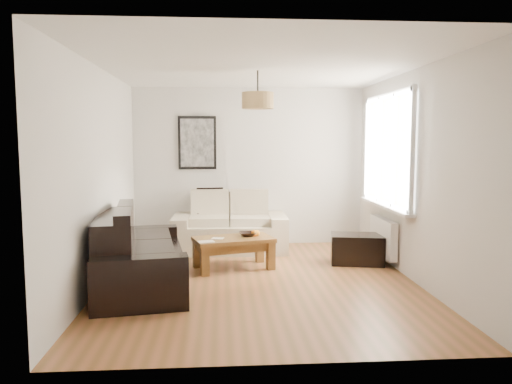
{
  "coord_description": "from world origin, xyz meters",
  "views": [
    {
      "loc": [
        -0.46,
        -5.84,
        1.72
      ],
      "look_at": [
        0.0,
        0.6,
        1.05
      ],
      "focal_mm": 34.19,
      "sensor_mm": 36.0,
      "label": 1
    }
  ],
  "objects": [
    {
      "name": "ottoman",
      "position": [
        1.45,
        0.81,
        0.21
      ],
      "size": [
        0.8,
        0.59,
        0.41
      ],
      "primitive_type": "cube",
      "rotation": [
        0.0,
        0.0,
        -0.19
      ],
      "color": "black",
      "rests_on": "floor"
    },
    {
      "name": "loveseat_cream",
      "position": [
        -0.33,
        1.78,
        0.44
      ],
      "size": [
        1.79,
        1.01,
        0.88
      ],
      "primitive_type": null,
      "rotation": [
        0.0,
        0.0,
        -0.02
      ],
      "color": "#BBAC97",
      "rests_on": "floor"
    },
    {
      "name": "wall_left",
      "position": [
        -1.9,
        0.0,
        1.3
      ],
      "size": [
        0.04,
        4.5,
        2.6
      ],
      "primitive_type": null,
      "color": "silver",
      "rests_on": "floor"
    },
    {
      "name": "wall_back",
      "position": [
        0.0,
        2.25,
        1.3
      ],
      "size": [
        3.8,
        0.04,
        2.6
      ],
      "primitive_type": null,
      "color": "silver",
      "rests_on": "floor"
    },
    {
      "name": "orange_a",
      "position": [
        -0.01,
        0.72,
        0.47
      ],
      "size": [
        0.08,
        0.08,
        0.08
      ],
      "primitive_type": "sphere",
      "rotation": [
        0.0,
        0.0,
        -0.06
      ],
      "color": "orange",
      "rests_on": "fruit_bowl"
    },
    {
      "name": "poster",
      "position": [
        -0.85,
        2.22,
        1.7
      ],
      "size": [
        0.62,
        0.04,
        0.87
      ],
      "primitive_type": null,
      "color": "black",
      "rests_on": "wall_back"
    },
    {
      "name": "wall_right",
      "position": [
        1.9,
        0.0,
        1.3
      ],
      "size": [
        0.04,
        4.5,
        2.6
      ],
      "primitive_type": null,
      "color": "silver",
      "rests_on": "floor"
    },
    {
      "name": "ceiling",
      "position": [
        0.0,
        0.0,
        2.6
      ],
      "size": [
        3.8,
        4.5,
        0.0
      ],
      "primitive_type": null,
      "color": "white",
      "rests_on": "floor"
    },
    {
      "name": "cushion_right",
      "position": [
        0.09,
        1.99,
        0.74
      ],
      "size": [
        0.38,
        0.15,
        0.37
      ],
      "primitive_type": "cube",
      "rotation": [
        0.0,
        0.0,
        0.09
      ],
      "color": "black",
      "rests_on": "loveseat_cream"
    },
    {
      "name": "pendant_shade",
      "position": [
        0.0,
        0.3,
        2.23
      ],
      "size": [
        0.4,
        0.4,
        0.2
      ],
      "primitive_type": "cylinder",
      "color": "tan",
      "rests_on": "ceiling"
    },
    {
      "name": "window_bay",
      "position": [
        1.86,
        0.8,
        1.6
      ],
      "size": [
        0.14,
        1.9,
        1.6
      ],
      "primitive_type": null,
      "color": "white",
      "rests_on": "wall_right"
    },
    {
      "name": "radiator",
      "position": [
        1.82,
        0.8,
        0.38
      ],
      "size": [
        0.1,
        0.9,
        0.52
      ],
      "primitive_type": "cube",
      "color": "white",
      "rests_on": "wall_right"
    },
    {
      "name": "wall_front",
      "position": [
        0.0,
        -2.25,
        1.3
      ],
      "size": [
        3.8,
        0.04,
        2.6
      ],
      "primitive_type": null,
      "color": "silver",
      "rests_on": "floor"
    },
    {
      "name": "coffee_table",
      "position": [
        -0.3,
        0.65,
        0.21
      ],
      "size": [
        1.16,
        0.83,
        0.43
      ],
      "primitive_type": null,
      "rotation": [
        0.0,
        0.0,
        0.27
      ],
      "color": "brown",
      "rests_on": "floor"
    },
    {
      "name": "sofa_leather",
      "position": [
        -1.43,
        -0.09,
        0.43
      ],
      "size": [
        1.28,
        2.14,
        0.87
      ],
      "primitive_type": null,
      "rotation": [
        0.0,
        0.0,
        1.73
      ],
      "color": "black",
      "rests_on": "floor"
    },
    {
      "name": "orange_b",
      "position": [
        0.02,
        0.73,
        0.47
      ],
      "size": [
        0.11,
        0.11,
        0.09
      ],
      "primitive_type": "sphere",
      "rotation": [
        0.0,
        0.0,
        0.3
      ],
      "color": "orange",
      "rests_on": "fruit_bowl"
    },
    {
      "name": "papers",
      "position": [
        -0.66,
        0.39,
        0.43
      ],
      "size": [
        0.24,
        0.2,
        0.01
      ],
      "primitive_type": "cube",
      "rotation": [
        0.0,
        0.0,
        0.28
      ],
      "color": "silver",
      "rests_on": "coffee_table"
    },
    {
      "name": "orange_c",
      "position": [
        -0.02,
        0.76,
        0.47
      ],
      "size": [
        0.1,
        0.1,
        0.08
      ],
      "primitive_type": "sphere",
      "rotation": [
        0.0,
        0.0,
        -0.34
      ],
      "color": "orange",
      "rests_on": "fruit_bowl"
    },
    {
      "name": "fruit_bowl",
      "position": [
        -0.11,
        0.72,
        0.46
      ],
      "size": [
        0.26,
        0.26,
        0.06
      ],
      "primitive_type": "imported",
      "rotation": [
        0.0,
        0.0,
        0.11
      ],
      "color": "black",
      "rests_on": "coffee_table"
    },
    {
      "name": "cushion_left",
      "position": [
        -0.65,
        1.99,
        0.76
      ],
      "size": [
        0.43,
        0.17,
        0.42
      ],
      "primitive_type": "cube",
      "rotation": [
        0.0,
        0.0,
        0.09
      ],
      "color": "black",
      "rests_on": "loveseat_cream"
    },
    {
      "name": "floor",
      "position": [
        0.0,
        0.0,
        0.0
      ],
      "size": [
        4.5,
        4.5,
        0.0
      ],
      "primitive_type": "plane",
      "color": "brown",
      "rests_on": "ground"
    }
  ]
}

